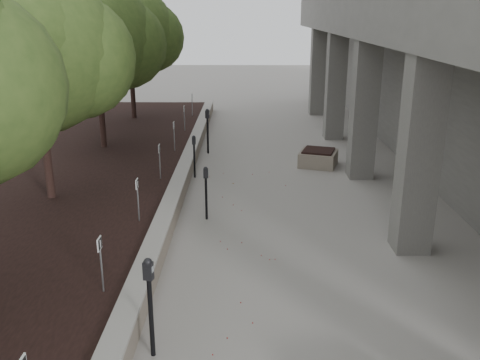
{
  "coord_description": "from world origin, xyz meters",
  "views": [
    {
      "loc": [
        -0.05,
        -3.99,
        4.76
      ],
      "look_at": [
        -0.15,
        6.66,
        1.29
      ],
      "focal_mm": 38.95,
      "sensor_mm": 36.0,
      "label": 1
    }
  ],
  "objects_px": {
    "crabapple_tree_3": "(39,86)",
    "crabapple_tree_4": "(97,64)",
    "crabapple_tree_5": "(130,53)",
    "parking_meter_3": "(206,193)",
    "parking_meter_5": "(208,131)",
    "planter_back": "(318,158)",
    "parking_meter_4": "(194,157)",
    "parking_meter_2": "(151,308)"
  },
  "relations": [
    {
      "from": "crabapple_tree_3",
      "to": "crabapple_tree_4",
      "type": "height_order",
      "value": "same"
    },
    {
      "from": "crabapple_tree_5",
      "to": "parking_meter_3",
      "type": "height_order",
      "value": "crabapple_tree_5"
    },
    {
      "from": "parking_meter_3",
      "to": "parking_meter_5",
      "type": "height_order",
      "value": "parking_meter_5"
    },
    {
      "from": "parking_meter_5",
      "to": "crabapple_tree_5",
      "type": "bearing_deg",
      "value": 139.11
    },
    {
      "from": "crabapple_tree_3",
      "to": "crabapple_tree_4",
      "type": "relative_size",
      "value": 1.0
    },
    {
      "from": "crabapple_tree_4",
      "to": "planter_back",
      "type": "xyz_separation_m",
      "value": [
        7.11,
        -0.82,
        -2.86
      ]
    },
    {
      "from": "planter_back",
      "to": "parking_meter_5",
      "type": "bearing_deg",
      "value": 157.94
    },
    {
      "from": "parking_meter_4",
      "to": "parking_meter_3",
      "type": "bearing_deg",
      "value": -85.34
    },
    {
      "from": "crabapple_tree_5",
      "to": "crabapple_tree_4",
      "type": "bearing_deg",
      "value": -90.0
    },
    {
      "from": "crabapple_tree_3",
      "to": "parking_meter_3",
      "type": "height_order",
      "value": "crabapple_tree_3"
    },
    {
      "from": "parking_meter_2",
      "to": "parking_meter_5",
      "type": "xyz_separation_m",
      "value": [
        0.03,
        11.26,
        0.01
      ]
    },
    {
      "from": "parking_meter_2",
      "to": "planter_back",
      "type": "distance_m",
      "value": 10.47
    },
    {
      "from": "crabapple_tree_3",
      "to": "parking_meter_5",
      "type": "distance_m",
      "value": 7.03
    },
    {
      "from": "parking_meter_5",
      "to": "planter_back",
      "type": "bearing_deg",
      "value": -11.47
    },
    {
      "from": "crabapple_tree_5",
      "to": "parking_meter_4",
      "type": "bearing_deg",
      "value": -65.5
    },
    {
      "from": "parking_meter_2",
      "to": "crabapple_tree_4",
      "type": "bearing_deg",
      "value": 121.68
    },
    {
      "from": "parking_meter_3",
      "to": "parking_meter_4",
      "type": "height_order",
      "value": "parking_meter_3"
    },
    {
      "from": "crabapple_tree_3",
      "to": "planter_back",
      "type": "xyz_separation_m",
      "value": [
        7.11,
        4.18,
        -2.86
      ]
    },
    {
      "from": "crabapple_tree_5",
      "to": "parking_meter_2",
      "type": "xyz_separation_m",
      "value": [
        3.43,
        -15.61,
        -2.34
      ]
    },
    {
      "from": "crabapple_tree_3",
      "to": "parking_meter_2",
      "type": "distance_m",
      "value": 6.98
    },
    {
      "from": "planter_back",
      "to": "crabapple_tree_5",
      "type": "bearing_deg",
      "value": 140.69
    },
    {
      "from": "crabapple_tree_3",
      "to": "parking_meter_4",
      "type": "relative_size",
      "value": 4.21
    },
    {
      "from": "crabapple_tree_4",
      "to": "parking_meter_4",
      "type": "relative_size",
      "value": 4.21
    },
    {
      "from": "parking_meter_2",
      "to": "parking_meter_3",
      "type": "distance_m",
      "value": 5.21
    },
    {
      "from": "parking_meter_2",
      "to": "parking_meter_4",
      "type": "distance_m",
      "value": 8.48
    },
    {
      "from": "crabapple_tree_4",
      "to": "crabapple_tree_3",
      "type": "bearing_deg",
      "value": -90.0
    },
    {
      "from": "parking_meter_5",
      "to": "planter_back",
      "type": "xyz_separation_m",
      "value": [
        3.66,
        -1.48,
        -0.53
      ]
    },
    {
      "from": "parking_meter_3",
      "to": "planter_back",
      "type": "xyz_separation_m",
      "value": [
        3.28,
        4.59,
        -0.39
      ]
    },
    {
      "from": "parking_meter_2",
      "to": "parking_meter_4",
      "type": "xyz_separation_m",
      "value": [
        -0.18,
        8.47,
        -0.13
      ]
    },
    {
      "from": "crabapple_tree_5",
      "to": "parking_meter_5",
      "type": "distance_m",
      "value": 6.02
    },
    {
      "from": "crabapple_tree_4",
      "to": "parking_meter_5",
      "type": "relative_size",
      "value": 3.45
    },
    {
      "from": "crabapple_tree_4",
      "to": "parking_meter_2",
      "type": "bearing_deg",
      "value": -72.09
    },
    {
      "from": "parking_meter_2",
      "to": "crabapple_tree_3",
      "type": "bearing_deg",
      "value": 135.21
    },
    {
      "from": "crabapple_tree_4",
      "to": "parking_meter_2",
      "type": "distance_m",
      "value": 11.39
    },
    {
      "from": "parking_meter_4",
      "to": "planter_back",
      "type": "relative_size",
      "value": 1.15
    },
    {
      "from": "crabapple_tree_5",
      "to": "parking_meter_2",
      "type": "height_order",
      "value": "crabapple_tree_5"
    },
    {
      "from": "parking_meter_3",
      "to": "parking_meter_4",
      "type": "xyz_separation_m",
      "value": [
        -0.59,
        3.29,
        -0.01
      ]
    },
    {
      "from": "crabapple_tree_4",
      "to": "parking_meter_4",
      "type": "height_order",
      "value": "crabapple_tree_4"
    },
    {
      "from": "parking_meter_2",
      "to": "parking_meter_3",
      "type": "relative_size",
      "value": 1.18
    },
    {
      "from": "crabapple_tree_5",
      "to": "parking_meter_3",
      "type": "distance_m",
      "value": 11.37
    },
    {
      "from": "parking_meter_4",
      "to": "planter_back",
      "type": "xyz_separation_m",
      "value": [
        3.86,
        1.31,
        -0.38
      ]
    },
    {
      "from": "parking_meter_4",
      "to": "parking_meter_5",
      "type": "height_order",
      "value": "parking_meter_5"
    }
  ]
}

